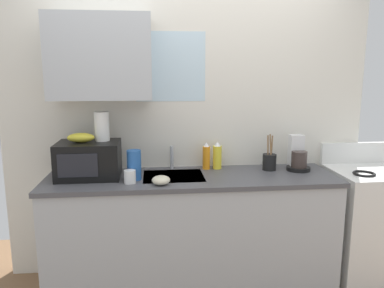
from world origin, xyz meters
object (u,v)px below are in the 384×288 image
object	(u,v)px
paper_towel_roll	(102,126)
cereal_canister	(134,165)
coffee_maker	(297,157)
utensil_crock	(269,161)
microwave	(89,160)
mug_white	(130,177)
banana_bunch	(81,138)
dish_soap_bottle_orange	(206,157)
stove_range	(366,222)
dish_soap_bottle_yellow	(217,156)
small_bowl	(161,180)

from	to	relation	value
paper_towel_roll	cereal_canister	bearing A→B (deg)	-32.01
coffee_maker	utensil_crock	xyz separation A→B (m)	(-0.23, 0.01, -0.03)
paper_towel_roll	utensil_crock	xyz separation A→B (m)	(1.32, 0.02, -0.31)
microwave	mug_white	size ratio (longest dim) A/B	4.84
banana_bunch	dish_soap_bottle_orange	world-z (taller)	banana_bunch
stove_range	microwave	distance (m)	2.30
coffee_maker	cereal_canister	world-z (taller)	coffee_maker
paper_towel_roll	mug_white	world-z (taller)	paper_towel_roll
dish_soap_bottle_yellow	cereal_canister	xyz separation A→B (m)	(-0.66, -0.26, 0.01)
paper_towel_roll	cereal_canister	size ratio (longest dim) A/B	1.00
coffee_maker	small_bowl	xyz separation A→B (m)	(-1.12, -0.31, -0.07)
stove_range	coffee_maker	distance (m)	0.80
utensil_crock	small_bowl	distance (m)	0.94
paper_towel_roll	dish_soap_bottle_yellow	xyz separation A→B (m)	(0.90, 0.11, -0.27)
banana_bunch	dish_soap_bottle_yellow	size ratio (longest dim) A/B	0.89
paper_towel_roll	coffee_maker	distance (m)	1.57
coffee_maker	banana_bunch	bearing A→B (deg)	-178.03
coffee_maker	dish_soap_bottle_orange	xyz separation A→B (m)	(-0.74, 0.09, -0.00)
dish_soap_bottle_orange	small_bowl	size ratio (longest dim) A/B	1.71
microwave	coffee_maker	distance (m)	1.65
microwave	coffee_maker	world-z (taller)	coffee_maker
microwave	cereal_canister	xyz separation A→B (m)	(0.34, -0.10, -0.02)
paper_towel_roll	mug_white	distance (m)	0.46
banana_bunch	dish_soap_bottle_orange	bearing A→B (deg)	9.02
coffee_maker	cereal_canister	xyz separation A→B (m)	(-1.31, -0.16, 0.01)
small_bowl	microwave	bearing A→B (deg)	155.03
dish_soap_bottle_orange	small_bowl	world-z (taller)	dish_soap_bottle_orange
paper_towel_roll	small_bowl	bearing A→B (deg)	-34.72
stove_range	coffee_maker	world-z (taller)	coffee_maker
paper_towel_roll	banana_bunch	bearing A→B (deg)	-161.57
utensil_crock	small_bowl	xyz separation A→B (m)	(-0.89, -0.32, -0.04)
stove_range	small_bowl	xyz separation A→B (m)	(-1.70, -0.20, 0.47)
paper_towel_roll	dish_soap_bottle_yellow	distance (m)	0.95
mug_white	small_bowl	world-z (taller)	mug_white
coffee_maker	mug_white	world-z (taller)	coffee_maker
banana_bunch	small_bowl	xyz separation A→B (m)	(0.58, -0.25, -0.27)
mug_white	small_bowl	distance (m)	0.23
coffee_maker	paper_towel_roll	bearing A→B (deg)	-179.69
banana_bunch	cereal_canister	distance (m)	0.45
microwave	small_bowl	xyz separation A→B (m)	(0.53, -0.25, -0.10)
coffee_maker	dish_soap_bottle_orange	size ratio (longest dim) A/B	1.26
microwave	coffee_maker	size ratio (longest dim) A/B	1.64
stove_range	dish_soap_bottle_yellow	bearing A→B (deg)	170.58
microwave	small_bowl	world-z (taller)	microwave
utensil_crock	small_bowl	size ratio (longest dim) A/B	2.28
utensil_crock	banana_bunch	bearing A→B (deg)	-177.28
stove_range	mug_white	size ratio (longest dim) A/B	11.37
coffee_maker	utensil_crock	distance (m)	0.23
dish_soap_bottle_orange	dish_soap_bottle_yellow	xyz separation A→B (m)	(0.09, 0.00, 0.00)
microwave	utensil_crock	distance (m)	1.42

